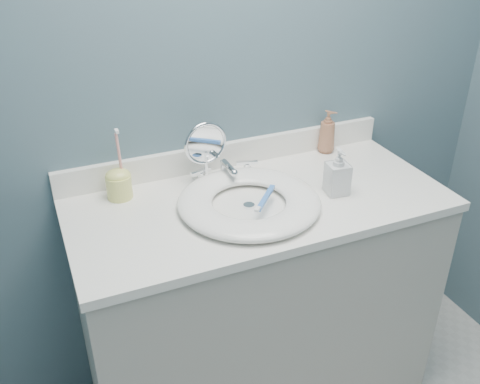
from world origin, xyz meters
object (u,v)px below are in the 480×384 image
soap_bottle_amber (327,132)px  soap_bottle_clear (338,172)px  makeup_mirror (206,150)px  toothbrush_holder (119,182)px

soap_bottle_amber → soap_bottle_clear: (-0.13, -0.29, -0.00)m
soap_bottle_amber → soap_bottle_clear: 0.32m
makeup_mirror → soap_bottle_clear: makeup_mirror is taller
makeup_mirror → soap_bottle_amber: (0.50, 0.06, -0.04)m
makeup_mirror → soap_bottle_amber: 0.51m
soap_bottle_amber → makeup_mirror: bearing=149.9°
makeup_mirror → soap_bottle_amber: bearing=1.9°
soap_bottle_amber → toothbrush_holder: toothbrush_holder is taller
soap_bottle_clear → makeup_mirror: bearing=154.6°
makeup_mirror → soap_bottle_amber: makeup_mirror is taller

